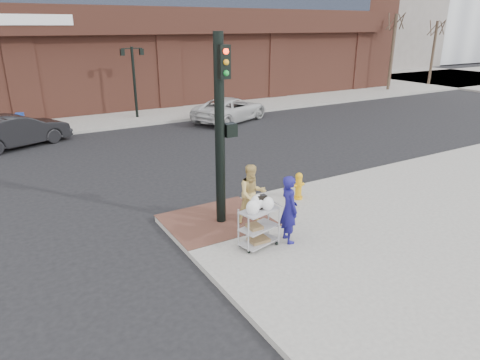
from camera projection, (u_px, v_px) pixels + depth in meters
ground at (252, 233)px, 11.54m from camera, size 220.00×220.00×0.00m
sidewalk_far at (189, 80)px, 43.39m from camera, size 65.00×36.00×0.15m
brick_curb_ramp at (216, 220)px, 11.93m from camera, size 2.80×2.40×0.01m
bare_tree_a at (397, 12)px, 34.24m from camera, size 1.80×1.80×7.20m
bare_tree_b at (438, 19)px, 37.68m from camera, size 1.80×1.80×6.70m
lamp_post at (134, 74)px, 24.55m from camera, size 1.32×0.22×4.00m
traffic_signal_pole at (221, 126)px, 10.97m from camera, size 0.61×0.51×5.00m
woman_blue at (289, 209)px, 10.51m from camera, size 0.53×0.70×1.74m
pedestrian_tan at (252, 194)px, 11.58m from camera, size 0.91×0.77×1.65m
sedan_dark at (18, 131)px, 19.49m from camera, size 4.79×3.17×1.49m
minivan_white at (231, 109)px, 24.74m from camera, size 5.52×4.15×1.39m
utility_cart at (259, 224)px, 10.35m from camera, size 1.04×0.73×1.31m
fire_hydrant at (299, 186)px, 13.27m from camera, size 0.40×0.28×0.86m
newsbox_blue at (21, 122)px, 21.94m from camera, size 0.46×0.43×0.92m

